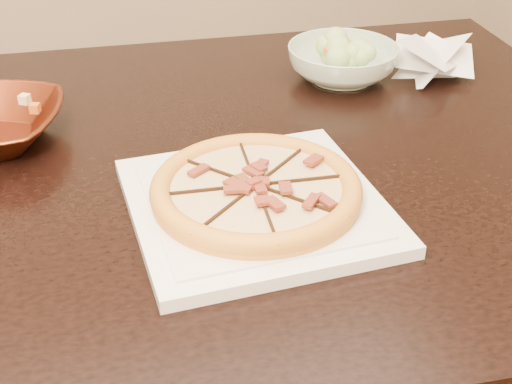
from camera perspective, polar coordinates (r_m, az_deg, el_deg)
dining_table at (r=1.10m, az=-8.73°, el=-1.78°), size 1.64×1.17×0.75m
plate at (r=0.93m, az=0.00°, el=-1.02°), size 0.33×0.33×0.02m
pizza at (r=0.91m, az=-0.00°, el=0.21°), size 0.27×0.27×0.03m
salad_bowl at (r=1.31m, az=6.92°, el=10.22°), size 0.26×0.26×0.06m
salad at (r=1.30m, az=7.07°, el=12.20°), size 0.11×0.11×0.04m
cling_film at (r=1.37m, az=14.13°, el=10.18°), size 0.18×0.17×0.05m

